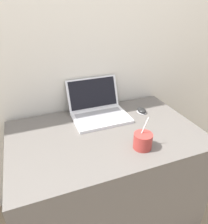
% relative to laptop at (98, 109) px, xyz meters
% --- Properties ---
extents(wall_back, '(7.00, 0.04, 2.50)m').
position_rel_laptop_xyz_m(wall_back, '(-0.03, 0.18, 0.43)').
color(wall_back, silver).
rests_on(wall_back, ground_plane).
extents(desk, '(1.16, 0.73, 0.77)m').
position_rel_laptop_xyz_m(desk, '(-0.03, -0.22, -0.43)').
color(desk, '#5B5651').
rests_on(desk, ground_plane).
extents(laptop, '(0.37, 0.34, 0.23)m').
position_rel_laptop_xyz_m(laptop, '(0.00, 0.00, 0.00)').
color(laptop, silver).
rests_on(laptop, desk).
extents(drink_cup, '(0.10, 0.10, 0.18)m').
position_rel_laptop_xyz_m(drink_cup, '(0.10, -0.43, -0.00)').
color(drink_cup, '#9E332D').
rests_on(drink_cup, desk).
extents(computer_mouse, '(0.06, 0.09, 0.03)m').
position_rel_laptop_xyz_m(computer_mouse, '(0.31, -0.07, -0.04)').
color(computer_mouse, white).
rests_on(computer_mouse, desk).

